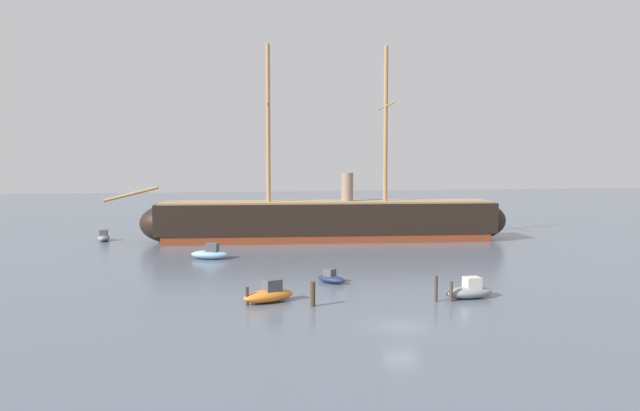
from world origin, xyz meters
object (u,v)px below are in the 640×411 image
motorboat_foreground_left (269,294)px  mooring_piling_nearest (451,291)px  tall_ship (327,220)px  mooring_piling_right_pair (436,289)px  motorboat_foreground_right (469,291)px  motorboat_far_left (104,237)px  mooring_piling_midwater (247,296)px  motorboat_near_centre (331,278)px  motorboat_distant_centre (284,227)px  motorboat_alongside_bow (210,253)px  mooring_piling_left_pair (313,294)px

motorboat_foreground_left → mooring_piling_nearest: motorboat_foreground_left is taller
mooring_piling_nearest → tall_ship: bearing=92.9°
mooring_piling_nearest → mooring_piling_right_pair: bearing=172.8°
motorboat_foreground_right → mooring_piling_nearest: 2.26m
motorboat_far_left → mooring_piling_midwater: motorboat_far_left is taller
tall_ship → motorboat_near_centre: (-6.41, -31.46, -2.67)m
tall_ship → motorboat_far_left: tall_ship is taller
mooring_piling_nearest → motorboat_distant_centre: bearing=96.7°
motorboat_alongside_bow → mooring_piling_midwater: size_ratio=3.23×
tall_ship → motorboat_foreground_right: size_ratio=13.44×
tall_ship → mooring_piling_midwater: tall_ship is taller
mooring_piling_nearest → mooring_piling_left_pair: 12.09m
tall_ship → motorboat_alongside_bow: 22.92m
motorboat_foreground_left → motorboat_alongside_bow: 24.76m
motorboat_foreground_left → motorboat_far_left: bearing=114.0°
motorboat_foreground_right → mooring_piling_nearest: size_ratio=2.61×
motorboat_distant_centre → mooring_piling_right_pair: bearing=-84.6°
motorboat_foreground_left → motorboat_alongside_bow: (-4.53, 24.34, 0.00)m
motorboat_foreground_left → mooring_piling_midwater: size_ratio=3.22×
motorboat_foreground_right → motorboat_near_centre: 13.87m
motorboat_foreground_right → motorboat_foreground_left: bearing=173.2°
motorboat_foreground_right → mooring_piling_right_pair: size_ratio=2.01×
tall_ship → motorboat_foreground_left: bearing=-109.3°
tall_ship → motorboat_foreground_right: tall_ship is taller
motorboat_foreground_left → motorboat_foreground_right: motorboat_foreground_left is taller
mooring_piling_right_pair → mooring_piling_left_pair: bearing=177.4°
motorboat_far_left → mooring_piling_left_pair: mooring_piling_left_pair is taller
motorboat_near_centre → motorboat_far_left: bearing=125.4°
mooring_piling_nearest → motorboat_far_left: bearing=126.6°
motorboat_foreground_left → mooring_piling_nearest: size_ratio=2.90×
tall_ship → mooring_piling_left_pair: tall_ship is taller
tall_ship → motorboat_distant_centre: (-4.59, 15.43, -2.56)m
motorboat_alongside_bow → mooring_piling_nearest: motorboat_alongside_bow is taller
motorboat_alongside_bow → motorboat_far_left: 25.88m
motorboat_far_left → mooring_piling_right_pair: bearing=-54.4°
motorboat_near_centre → motorboat_distant_centre: size_ratio=0.81×
motorboat_foreground_right → motorboat_far_left: size_ratio=1.13×
tall_ship → motorboat_far_left: (-33.50, 6.66, -2.57)m
motorboat_foreground_left → mooring_piling_midwater: (-1.96, -0.84, 0.10)m
mooring_piling_right_pair → mooring_piling_midwater: size_ratio=1.44×
motorboat_foreground_right → motorboat_alongside_bow: (-22.11, 26.43, 0.03)m
motorboat_foreground_left → motorboat_distant_centre: 54.52m
motorboat_far_left → mooring_piling_right_pair: size_ratio=1.79×
tall_ship → motorboat_foreground_right: 40.75m
motorboat_far_left → mooring_piling_right_pair: 58.79m
motorboat_far_left → mooring_piling_nearest: (35.56, -47.94, 0.28)m
motorboat_far_left → motorboat_alongside_bow: bearing=-53.1°
tall_ship → mooring_piling_left_pair: (-10.02, -40.63, -2.13)m
motorboat_alongside_bow → mooring_piling_midwater: motorboat_alongside_bow is taller
motorboat_distant_centre → mooring_piling_right_pair: mooring_piling_right_pair is taller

